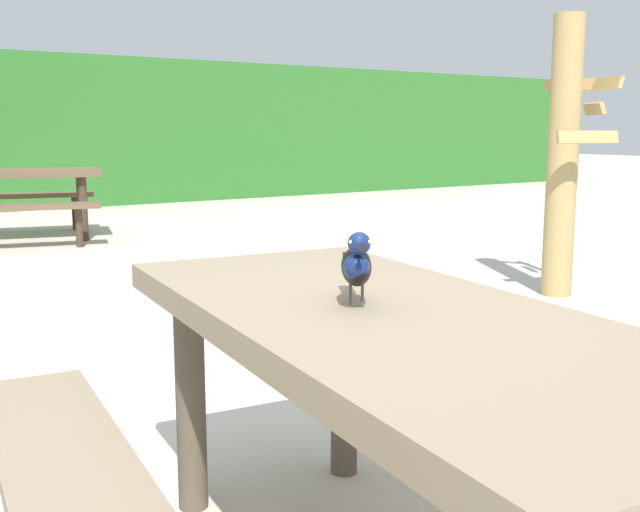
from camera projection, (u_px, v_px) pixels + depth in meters
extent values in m
cube|color=#84725B|center=(393.00, 326.00, 1.76)|extent=(0.97, 1.88, 0.07)
cylinder|color=brown|center=(191.00, 403.00, 2.31)|extent=(0.09, 0.09, 0.67)
cylinder|color=brown|center=(344.00, 377.00, 2.56)|extent=(0.09, 0.09, 0.67)
cylinder|color=brown|center=(46.00, 485.00, 2.09)|extent=(0.07, 0.07, 0.39)
cube|color=#84725B|center=(604.00, 398.00, 2.13)|extent=(0.48, 1.73, 0.05)
cylinder|color=brown|center=(459.00, 402.00, 2.72)|extent=(0.07, 0.07, 0.39)
ellipsoid|color=black|center=(356.00, 267.00, 1.78)|extent=(0.14, 0.16, 0.09)
ellipsoid|color=navy|center=(358.00, 267.00, 1.74)|extent=(0.09, 0.09, 0.06)
sphere|color=navy|center=(359.00, 244.00, 1.72)|extent=(0.05, 0.05, 0.05)
sphere|color=#EAE08C|center=(368.00, 242.00, 1.70)|extent=(0.01, 0.01, 0.01)
sphere|color=#EAE08C|center=(351.00, 242.00, 1.70)|extent=(0.01, 0.01, 0.01)
cone|color=black|center=(361.00, 246.00, 1.67)|extent=(0.03, 0.03, 0.02)
cube|color=black|center=(351.00, 263.00, 1.91)|extent=(0.08, 0.10, 0.04)
cylinder|color=#47423D|center=(362.00, 296.00, 1.79)|extent=(0.01, 0.01, 0.05)
cylinder|color=#47423D|center=(350.00, 296.00, 1.79)|extent=(0.01, 0.01, 0.05)
cube|color=brown|center=(10.00, 173.00, 7.93)|extent=(1.94, 1.21, 0.07)
cylinder|color=#423324|center=(83.00, 209.00, 7.97)|extent=(0.09, 0.09, 0.67)
cylinder|color=#423324|center=(81.00, 204.00, 8.47)|extent=(0.09, 0.09, 0.67)
cube|color=brown|center=(8.00, 207.00, 7.33)|extent=(1.72, 0.72, 0.05)
cylinder|color=#423324|center=(79.00, 227.00, 7.57)|extent=(0.07, 0.07, 0.39)
cube|color=brown|center=(14.00, 196.00, 8.63)|extent=(1.72, 0.72, 0.05)
cylinder|color=#423324|center=(75.00, 213.00, 8.87)|extent=(0.07, 0.07, 0.39)
cylinder|color=tan|center=(563.00, 158.00, 5.25)|extent=(0.21, 0.21, 1.92)
cube|color=tan|center=(587.00, 137.00, 4.96)|extent=(0.43, 0.19, 0.08)
cube|color=tan|center=(594.00, 109.00, 5.22)|extent=(0.17, 0.25, 0.09)
cube|color=tan|center=(603.00, 84.00, 5.23)|extent=(0.21, 0.42, 0.09)
cube|color=tan|center=(572.00, 84.00, 5.40)|extent=(0.21, 0.35, 0.08)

